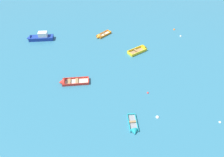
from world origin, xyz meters
TOP-DOWN VIEW (x-y plane):
  - rowboat_turquoise_outer_right at (4.28, 15.13)m, footprint 1.78×3.29m
  - motor_launch_deep_blue_far_right at (-16.40, 33.12)m, footprint 5.49×2.74m
  - rowboat_red_far_left at (-6.68, 21.83)m, footprint 4.85×2.62m
  - rowboat_orange_midfield_left at (-4.51, 36.22)m, footprint 2.99×3.70m
  - rowboat_yellow_foreground_center at (4.09, 32.86)m, footprint 3.91×3.86m
  - mooring_buoy_trailing at (15.21, 18.06)m, footprint 0.31×0.31m
  - mooring_buoy_between_boats_right at (11.76, 39.26)m, footprint 0.37×0.37m
  - mooring_buoy_far_field at (5.76, 21.78)m, footprint 0.32×0.32m
  - mooring_buoy_near_foreground at (10.58, 41.88)m, footprint 0.42×0.42m
  - mooring_buoy_midfield at (7.21, 17.50)m, footprint 0.46×0.46m

SIDE VIEW (x-z plane):
  - mooring_buoy_trailing at x=15.21m, z-range -0.16..0.16m
  - mooring_buoy_between_boats_right at x=11.76m, z-range -0.19..0.19m
  - mooring_buoy_far_field at x=5.76m, z-range -0.16..0.16m
  - mooring_buoy_near_foreground at x=10.58m, z-range -0.21..0.21m
  - mooring_buoy_midfield at x=7.21m, z-range -0.23..0.23m
  - rowboat_turquoise_outer_right at x=4.28m, z-range -0.35..0.62m
  - rowboat_orange_midfield_left at x=-4.51m, z-range -0.36..0.72m
  - rowboat_red_far_left at x=-6.68m, z-range -0.48..0.89m
  - rowboat_yellow_foreground_center at x=4.09m, z-range -0.45..0.90m
  - motor_launch_deep_blue_far_right at x=-16.40m, z-range -0.42..1.49m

